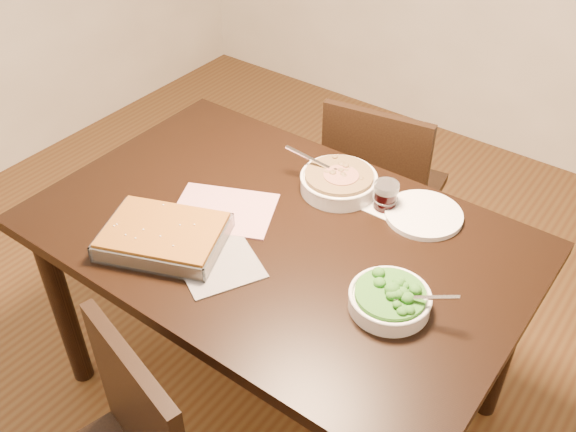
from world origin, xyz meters
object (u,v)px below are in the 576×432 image
object	(u,v)px
broccoli_bowl	(390,299)
dinner_plate	(424,215)
stew_bowl	(339,181)
table	(278,255)
chair_far	(380,187)
wine_tumbler	(386,195)
baking_dish	(164,236)

from	to	relation	value
broccoli_bowl	dinner_plate	world-z (taller)	broccoli_bowl
stew_bowl	dinner_plate	size ratio (longest dim) A/B	1.16
table	stew_bowl	size ratio (longest dim) A/B	5.34
table	chair_far	xyz separation A→B (m)	(-0.04, 0.70, -0.18)
broccoli_bowl	chair_far	xyz separation A→B (m)	(-0.44, 0.77, -0.31)
wine_tumbler	chair_far	bearing A→B (deg)	118.70
stew_bowl	chair_far	bearing A→B (deg)	99.82
chair_far	stew_bowl	bearing A→B (deg)	90.45
table	baking_dish	size ratio (longest dim) A/B	3.55
baking_dish	wine_tumbler	world-z (taller)	wine_tumbler
table	baking_dish	xyz separation A→B (m)	(-0.21, -0.23, 0.12)
wine_tumbler	chair_far	world-z (taller)	chair_far
baking_dish	chair_far	distance (m)	1.00
baking_dish	wine_tumbler	xyz separation A→B (m)	(0.41, 0.51, 0.02)
broccoli_bowl	wine_tumbler	world-z (taller)	wine_tumbler
stew_bowl	chair_far	world-z (taller)	chair_far
stew_bowl	wine_tumbler	world-z (taller)	stew_bowl
dinner_plate	table	bearing A→B (deg)	-135.19
dinner_plate	chair_far	size ratio (longest dim) A/B	0.27
baking_dish	wine_tumbler	distance (m)	0.65
wine_tumbler	stew_bowl	bearing A→B (deg)	-177.36
broccoli_bowl	baking_dish	distance (m)	0.64
baking_dish	dinner_plate	size ratio (longest dim) A/B	1.74
table	stew_bowl	world-z (taller)	stew_bowl
wine_tumbler	baking_dish	bearing A→B (deg)	-128.68
baking_dish	chair_far	size ratio (longest dim) A/B	0.47
baking_dish	table	bearing A→B (deg)	25.47
stew_bowl	wine_tumbler	xyz separation A→B (m)	(0.16, 0.01, 0.01)
table	dinner_plate	world-z (taller)	dinner_plate
table	wine_tumbler	size ratio (longest dim) A/B	16.76
dinner_plate	stew_bowl	bearing A→B (deg)	-172.39
stew_bowl	dinner_plate	distance (m)	0.28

